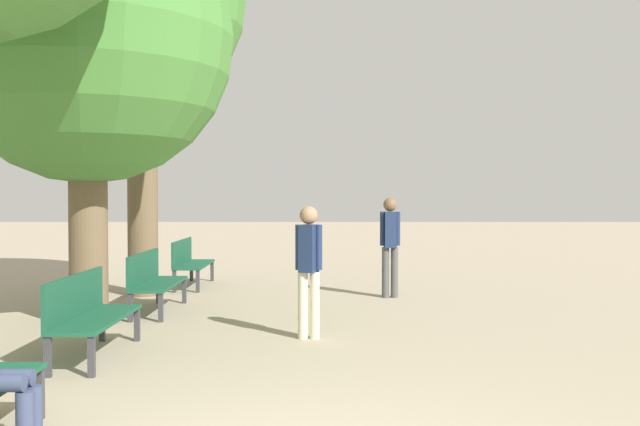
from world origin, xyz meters
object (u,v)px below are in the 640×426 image
at_px(bench_row_2, 149,278).
at_px(bench_row_1, 84,310).
at_px(bench_row_3, 186,260).
at_px(tree_row_2, 138,3).
at_px(pedestrian_near, 387,240).
at_px(pedestrian_mid, 306,263).
at_px(tree_row_1, 83,39).

bearing_deg(bench_row_2, bench_row_1, -90.00).
height_order(bench_row_3, tree_row_2, tree_row_2).
xyz_separation_m(bench_row_2, pedestrian_near, (3.54, 1.43, 0.45)).
bearing_deg(bench_row_2, pedestrian_mid, -39.86).
xyz_separation_m(tree_row_2, pedestrian_near, (4.09, -0.26, -3.90)).
bearing_deg(bench_row_1, pedestrian_near, 50.33).
height_order(pedestrian_near, pedestrian_mid, pedestrian_near).
relative_size(tree_row_1, pedestrian_mid, 3.58).
relative_size(bench_row_3, pedestrian_near, 1.05).
distance_m(bench_row_1, pedestrian_near, 5.56).
bearing_deg(tree_row_1, pedestrian_near, 31.62).
relative_size(tree_row_1, tree_row_2, 0.83).
height_order(bench_row_1, pedestrian_mid, pedestrian_mid).
height_order(bench_row_1, pedestrian_near, pedestrian_near).
distance_m(bench_row_3, tree_row_1, 5.07).
distance_m(bench_row_1, bench_row_3, 5.68).
relative_size(bench_row_1, bench_row_2, 1.00).
xyz_separation_m(bench_row_1, tree_row_1, (-0.55, 1.75, 3.16)).
bearing_deg(bench_row_1, bench_row_3, 90.00).
distance_m(tree_row_2, pedestrian_near, 5.66).
bearing_deg(tree_row_2, bench_row_1, -83.02).
relative_size(bench_row_2, pedestrian_near, 1.05).
distance_m(bench_row_1, pedestrian_mid, 2.49).
height_order(tree_row_1, pedestrian_near, tree_row_1).
distance_m(bench_row_3, pedestrian_mid, 5.26).
distance_m(tree_row_1, tree_row_2, 3.03).
xyz_separation_m(bench_row_2, pedestrian_mid, (2.27, -1.89, 0.40)).
bearing_deg(pedestrian_mid, bench_row_3, 115.60).
relative_size(bench_row_1, pedestrian_near, 1.05).
bearing_deg(pedestrian_mid, bench_row_1, -157.33).
bearing_deg(pedestrian_near, bench_row_1, -129.67).
relative_size(pedestrian_near, pedestrian_mid, 1.05).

